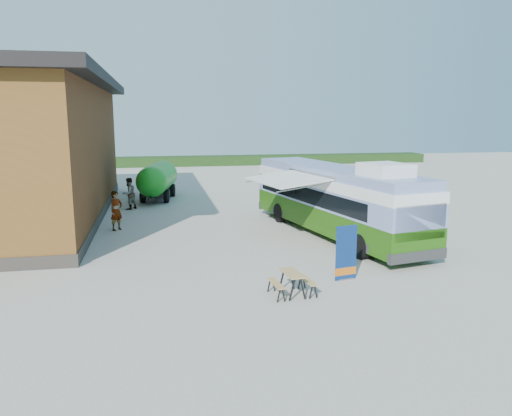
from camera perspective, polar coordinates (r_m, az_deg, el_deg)
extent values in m
plane|color=#BCB7AD|center=(19.48, -0.39, -5.70)|extent=(100.00, 100.00, 0.00)
cube|color=brown|center=(29.28, -25.16, 5.69)|extent=(8.00, 20.00, 7.00)
cube|color=black|center=(29.28, -25.74, 13.01)|extent=(9.60, 21.20, 0.50)
cube|color=#332D28|center=(29.67, -24.68, -0.56)|extent=(8.10, 20.10, 0.50)
cube|color=#264419|center=(57.75, 0.27, 5.53)|extent=(40.00, 3.00, 1.00)
cube|color=#2F6210|center=(23.36, 8.81, -0.88)|extent=(4.70, 12.04, 1.08)
cube|color=#788ABC|center=(23.19, 8.88, 1.50)|extent=(4.70, 12.04, 0.88)
cube|color=black|center=(23.01, 5.65, 1.51)|extent=(1.95, 9.64, 0.69)
cube|color=black|center=(24.25, 10.74, 1.83)|extent=(1.95, 9.64, 0.69)
cube|color=white|center=(23.10, 8.92, 3.13)|extent=(4.70, 12.04, 0.44)
cube|color=#788ABC|center=(23.05, 8.95, 4.16)|extent=(4.52, 11.82, 0.39)
cube|color=white|center=(19.93, 14.58, 4.27)|extent=(1.89, 2.04, 0.49)
cube|color=black|center=(18.55, 18.30, -1.59)|extent=(2.18, 0.49, 1.28)
cube|color=#2D2D2D|center=(18.87, 17.99, -5.21)|extent=(2.50, 0.68, 0.39)
cube|color=#2D2D2D|center=(28.47, 2.72, 0.45)|extent=(2.50, 0.68, 0.39)
cylinder|color=black|center=(19.64, 11.95, -4.31)|extent=(0.48, 1.02, 0.98)
cylinder|color=black|center=(20.95, 16.97, -3.62)|extent=(0.48, 1.02, 0.98)
cylinder|color=black|center=(25.89, 2.74, -0.55)|extent=(0.48, 1.02, 0.98)
cylinder|color=black|center=(26.90, 7.02, -0.20)|extent=(0.48, 1.02, 0.98)
cube|color=white|center=(22.08, 3.54, 3.14)|extent=(3.22, 4.41, 0.31)
cube|color=#A5A8AD|center=(22.63, 6.40, 3.73)|extent=(0.98, 4.25, 0.15)
cylinder|color=#A5A8AD|center=(20.59, 5.62, 2.30)|extent=(2.55, 0.55, 0.32)
cylinder|color=#A5A8AD|center=(23.62, 1.73, 3.38)|extent=(2.55, 0.55, 0.32)
cube|color=navy|center=(16.94, 10.26, -5.07)|extent=(0.78, 0.18, 1.86)
cube|color=#CD6013|center=(17.12, 10.19, -7.12)|extent=(0.80, 0.19, 0.26)
cube|color=#A5A8AD|center=(17.20, 10.16, -7.98)|extent=(0.58, 0.29, 0.06)
cylinder|color=#A5A8AD|center=(16.96, 10.23, -5.06)|extent=(0.03, 0.03, 1.86)
cube|color=tan|center=(15.39, 4.14, -7.43)|extent=(0.57, 1.16, 0.04)
cube|color=tan|center=(15.31, 2.31, -8.61)|extent=(0.34, 1.14, 0.03)
cube|color=tan|center=(15.66, 5.91, -8.22)|extent=(0.34, 1.14, 0.03)
cube|color=black|center=(15.03, 4.16, -9.29)|extent=(0.05, 0.05, 0.69)
cube|color=black|center=(15.15, 5.36, -9.15)|extent=(0.05, 0.05, 0.69)
cube|color=black|center=(15.86, 2.95, -8.21)|extent=(0.05, 0.05, 0.69)
cube|color=black|center=(15.97, 4.10, -8.09)|extent=(0.05, 0.05, 0.69)
imported|color=#999999|center=(24.87, -15.68, -0.29)|extent=(0.82, 0.82, 1.91)
imported|color=#999999|center=(30.32, -14.32, 1.60)|extent=(1.14, 1.15, 1.87)
cylinder|color=#1A931F|center=(33.47, -11.16, 3.40)|extent=(2.67, 4.55, 1.92)
sphere|color=#1A931F|center=(31.40, -11.86, 2.92)|extent=(1.92, 1.92, 1.92)
sphere|color=#1A931F|center=(35.56, -10.54, 3.82)|extent=(1.92, 1.92, 1.92)
cube|color=black|center=(33.59, -11.11, 1.96)|extent=(2.08, 4.64, 0.21)
cube|color=black|center=(30.90, -12.02, 1.10)|extent=(0.36, 1.28, 0.11)
cylinder|color=black|center=(32.52, -12.79, 1.33)|extent=(0.42, 0.89, 0.85)
cylinder|color=black|center=(32.23, -10.20, 1.35)|extent=(0.42, 0.89, 0.85)
cylinder|color=black|center=(34.99, -11.93, 2.00)|extent=(0.42, 0.89, 0.85)
cylinder|color=black|center=(34.73, -9.51, 2.02)|extent=(0.42, 0.89, 0.85)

